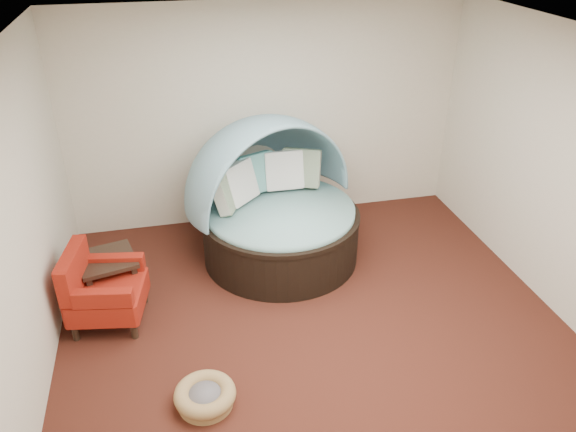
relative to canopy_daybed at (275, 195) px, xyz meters
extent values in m
plane|color=#461C14|center=(0.11, -1.50, -0.78)|extent=(5.00, 5.00, 0.00)
plane|color=beige|center=(0.11, 1.00, 0.62)|extent=(5.00, 0.00, 5.00)
plane|color=beige|center=(-2.39, -1.50, 0.62)|extent=(0.00, 5.00, 5.00)
plane|color=beige|center=(2.61, -1.50, 0.62)|extent=(0.00, 5.00, 5.00)
plane|color=white|center=(0.11, -1.50, 2.02)|extent=(5.00, 5.00, 0.00)
cylinder|color=black|center=(0.04, -0.10, -0.50)|extent=(2.37, 2.37, 0.56)
cylinder|color=black|center=(0.04, -0.10, -0.21)|extent=(2.39, 2.39, 0.05)
cylinder|color=#7BAFAD|center=(0.04, -0.10, -0.17)|extent=(2.24, 2.24, 0.12)
cube|color=#3B6641|center=(-0.57, 0.00, 0.14)|extent=(0.43, 0.53, 0.49)
cube|color=silver|center=(-0.39, 0.14, 0.14)|extent=(0.52, 0.51, 0.49)
cube|color=#5FA6A3|center=(-0.15, 0.36, 0.14)|extent=(0.53, 0.42, 0.49)
cube|color=silver|center=(0.19, 0.37, 0.14)|extent=(0.47, 0.27, 0.49)
cube|color=#3B6641|center=(0.41, 0.39, 0.14)|extent=(0.53, 0.42, 0.49)
cylinder|color=#9A7546|center=(-1.07, -2.20, -0.76)|extent=(0.60, 0.60, 0.05)
torus|color=#9A7546|center=(-1.07, -2.20, -0.67)|extent=(0.68, 0.68, 0.13)
cylinder|color=#605C61|center=(-1.07, -2.20, -0.68)|extent=(0.40, 0.40, 0.08)
cylinder|color=black|center=(-2.22, -1.10, -0.70)|extent=(0.08, 0.08, 0.17)
cylinder|color=black|center=(-2.12, -0.54, -0.70)|extent=(0.08, 0.08, 0.17)
cylinder|color=black|center=(-1.66, -1.20, -0.70)|extent=(0.08, 0.08, 0.17)
cylinder|color=black|center=(-1.56, -0.64, -0.70)|extent=(0.08, 0.08, 0.17)
cube|color=maroon|center=(-1.89, -0.87, -0.49)|extent=(0.82, 0.82, 0.25)
cube|color=maroon|center=(-2.17, -0.82, -0.16)|extent=(0.25, 0.72, 0.42)
cube|color=maroon|center=(-1.90, -1.18, -0.28)|extent=(0.58, 0.21, 0.17)
cube|color=maroon|center=(-1.79, -0.58, -0.28)|extent=(0.58, 0.21, 0.17)
cube|color=black|center=(-1.89, -0.53, -0.27)|extent=(0.68, 0.68, 0.04)
cube|color=black|center=(-1.89, -0.53, -0.65)|extent=(0.60, 0.60, 0.03)
cube|color=black|center=(-2.06, -0.80, -0.54)|extent=(0.07, 0.07, 0.49)
cube|color=black|center=(-2.16, -0.36, -0.54)|extent=(0.07, 0.07, 0.49)
cube|color=black|center=(-1.62, -0.69, -0.54)|extent=(0.07, 0.07, 0.49)
cube|color=black|center=(-1.73, -0.25, -0.54)|extent=(0.07, 0.07, 0.49)
camera|label=1|loc=(-1.15, -5.67, 2.94)|focal=35.00mm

